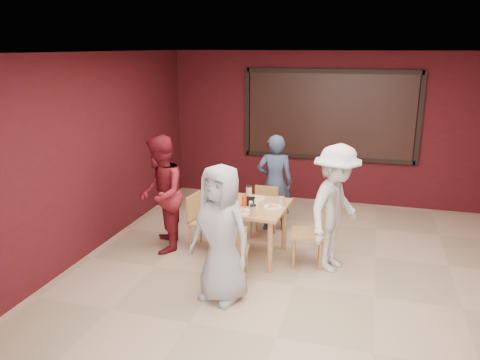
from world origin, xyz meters
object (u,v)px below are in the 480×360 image
(chair_back, at_px, (265,208))
(diner_left, at_px, (161,194))
(diner_front, at_px, (221,234))
(diner_right, at_px, (335,208))
(dining_table, at_px, (251,212))
(chair_left, at_px, (201,218))
(diner_back, at_px, (275,183))
(chair_front, at_px, (233,248))
(chair_right, at_px, (314,230))

(chair_back, distance_m, diner_left, 1.66)
(diner_front, distance_m, diner_right, 1.65)
(dining_table, distance_m, diner_right, 1.16)
(chair_left, relative_size, diner_back, 0.52)
(diner_left, bearing_deg, chair_left, 90.59)
(diner_front, bearing_deg, diner_left, 158.37)
(dining_table, distance_m, chair_back, 0.87)
(chair_front, relative_size, diner_right, 0.46)
(chair_back, relative_size, diner_left, 0.46)
(chair_back, bearing_deg, dining_table, -90.26)
(chair_left, bearing_deg, diner_front, -60.09)
(dining_table, xyz_separation_m, chair_right, (0.87, -0.01, -0.16))
(dining_table, xyz_separation_m, chair_back, (0.00, 0.84, -0.24))
(chair_left, xyz_separation_m, diner_front, (0.75, -1.30, 0.36))
(chair_back, height_order, diner_back, diner_back)
(diner_right, bearing_deg, dining_table, 108.72)
(dining_table, xyz_separation_m, diner_left, (-1.30, -0.11, 0.17))
(chair_front, xyz_separation_m, diner_left, (-1.26, 0.63, 0.41))
(dining_table, xyz_separation_m, chair_left, (-0.78, 0.10, -0.21))
(chair_back, height_order, diner_front, diner_front)
(chair_front, bearing_deg, diner_back, 85.81)
(chair_right, relative_size, diner_right, 0.53)
(chair_front, bearing_deg, diner_front, -90.26)
(dining_table, height_order, diner_left, diner_left)
(diner_right, bearing_deg, chair_right, 104.57)
(dining_table, xyz_separation_m, diner_front, (-0.04, -1.19, 0.14))
(chair_left, bearing_deg, diner_back, 48.82)
(chair_front, relative_size, diner_back, 0.49)
(chair_front, height_order, diner_right, diner_right)
(chair_front, distance_m, diner_left, 1.47)
(chair_left, height_order, diner_left, diner_left)
(dining_table, bearing_deg, chair_right, -0.54)
(chair_right, distance_m, diner_back, 1.39)
(chair_right, xyz_separation_m, diner_left, (-2.17, -0.10, 0.33))
(diner_back, bearing_deg, dining_table, 73.65)
(diner_front, height_order, diner_back, diner_front)
(chair_back, bearing_deg, diner_left, -144.03)
(chair_back, height_order, diner_left, diner_left)
(diner_back, bearing_deg, diner_left, 29.86)
(diner_front, xyz_separation_m, diner_back, (0.14, 2.30, -0.03))
(chair_front, relative_size, diner_front, 0.47)
(chair_left, bearing_deg, dining_table, -7.45)
(chair_front, height_order, diner_left, diner_left)
(chair_left, bearing_deg, chair_right, -3.81)
(dining_table, height_order, chair_front, dining_table)
(chair_back, xyz_separation_m, diner_left, (-1.30, -0.94, 0.41))
(chair_front, relative_size, chair_left, 0.95)
(chair_right, relative_size, diner_front, 0.55)
(dining_table, relative_size, chair_left, 1.26)
(chair_front, distance_m, chair_left, 1.12)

